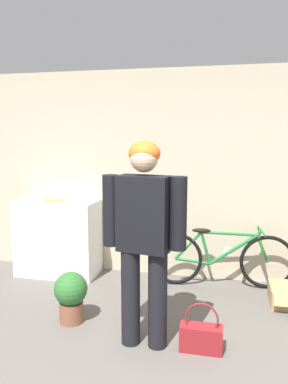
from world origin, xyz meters
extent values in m
cube|color=beige|center=(0.00, 2.83, 1.30)|extent=(8.00, 0.06, 2.60)
cube|color=white|center=(0.55, 2.80, 0.35)|extent=(0.08, 0.01, 0.12)
cube|color=white|center=(-1.59, 2.52, 0.48)|extent=(1.03, 0.52, 0.97)
cylinder|color=black|center=(-0.26, 1.13, 0.42)|extent=(0.16, 0.16, 0.84)
cylinder|color=black|center=(-0.02, 1.13, 0.42)|extent=(0.16, 0.16, 0.84)
cube|color=black|center=(-0.14, 1.13, 1.16)|extent=(0.46, 0.28, 0.63)
cylinder|color=black|center=(-0.42, 1.13, 1.17)|extent=(0.14, 0.14, 0.60)
cylinder|color=black|center=(0.15, 1.13, 1.17)|extent=(0.14, 0.14, 0.60)
sphere|color=#DBB28E|center=(-0.14, 1.13, 1.61)|extent=(0.23, 0.23, 0.23)
ellipsoid|color=orange|center=(-0.14, 1.14, 1.65)|extent=(0.26, 0.24, 0.19)
torus|color=black|center=(-0.06, 2.50, 0.32)|extent=(0.65, 0.11, 0.64)
torus|color=black|center=(1.01, 2.61, 0.32)|extent=(0.65, 0.11, 0.64)
cylinder|color=#237A38|center=(0.15, 2.52, 0.30)|extent=(0.41, 0.08, 0.08)
cylinder|color=#237A38|center=(0.09, 2.51, 0.49)|extent=(0.33, 0.07, 0.36)
cylinder|color=#237A38|center=(0.30, 2.53, 0.47)|extent=(0.14, 0.05, 0.40)
cylinder|color=#237A38|center=(0.62, 2.57, 0.46)|extent=(0.56, 0.10, 0.40)
cylinder|color=#237A38|center=(0.56, 2.56, 0.65)|extent=(0.65, 0.10, 0.05)
cylinder|color=#237A38|center=(0.95, 2.60, 0.48)|extent=(0.16, 0.05, 0.33)
cylinder|color=#237A38|center=(0.90, 2.60, 0.67)|extent=(0.07, 0.04, 0.08)
cylinder|color=#237A38|center=(0.92, 2.60, 0.70)|extent=(0.07, 0.46, 0.02)
ellipsoid|color=black|center=(0.24, 2.53, 0.68)|extent=(0.23, 0.10, 0.05)
ellipsoid|color=#EAD64C|center=(-1.60, 2.46, 0.99)|extent=(0.15, 0.04, 0.04)
ellipsoid|color=#EAD64C|center=(-1.70, 2.47, 0.99)|extent=(0.14, 0.09, 0.04)
ellipsoid|color=#EAD64C|center=(-1.50, 2.47, 0.99)|extent=(0.14, 0.09, 0.04)
sphere|color=brown|center=(-1.75, 2.49, 0.99)|extent=(0.02, 0.02, 0.02)
cube|color=maroon|center=(0.35, 1.14, 0.11)|extent=(0.36, 0.15, 0.22)
torus|color=maroon|center=(0.35, 1.14, 0.28)|extent=(0.28, 0.02, 0.28)
cylinder|color=brown|center=(-0.91, 1.35, 0.10)|extent=(0.23, 0.23, 0.20)
sphere|color=#2D6B2D|center=(-0.91, 1.35, 0.34)|extent=(0.32, 0.32, 0.32)
camera|label=1|loc=(0.52, -1.81, 1.80)|focal=35.00mm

